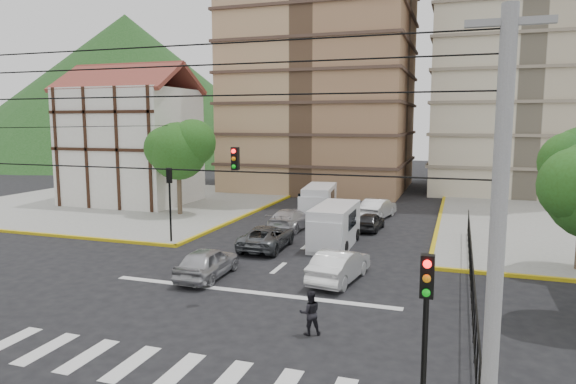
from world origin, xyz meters
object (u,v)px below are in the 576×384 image
at_px(traffic_light_se, 425,322).
at_px(traffic_light_nw, 170,192).
at_px(van_right_lane, 333,227).
at_px(car_silver_front_left, 207,262).
at_px(car_white_front_right, 339,265).
at_px(pedestrian_crosswalk, 310,313).
at_px(van_left_lane, 319,202).

relative_size(traffic_light_se, traffic_light_nw, 1.00).
height_order(van_right_lane, car_silver_front_left, van_right_lane).
bearing_deg(car_white_front_right, van_right_lane, -66.26).
xyz_separation_m(van_right_lane, pedestrian_crosswalk, (2.16, -12.39, -0.39)).
xyz_separation_m(van_right_lane, car_white_front_right, (1.78, -6.24, -0.43)).
distance_m(traffic_light_nw, car_white_front_right, 12.02).
height_order(traffic_light_se, van_right_lane, traffic_light_se).
height_order(car_silver_front_left, pedestrian_crosswalk, pedestrian_crosswalk).
bearing_deg(car_white_front_right, car_silver_front_left, 21.45).
bearing_deg(pedestrian_crosswalk, car_silver_front_left, -64.23).
height_order(traffic_light_se, van_left_lane, traffic_light_se).
xyz_separation_m(traffic_light_nw, van_right_lane, (9.35, 2.38, -1.95)).
bearing_deg(pedestrian_crosswalk, van_left_lane, -103.25).
bearing_deg(van_right_lane, pedestrian_crosswalk, -80.78).
relative_size(traffic_light_se, van_right_lane, 0.83).
height_order(traffic_light_nw, car_silver_front_left, traffic_light_nw).
height_order(van_left_lane, pedestrian_crosswalk, van_left_lane).
height_order(traffic_light_nw, car_white_front_right, traffic_light_nw).
distance_m(car_white_front_right, pedestrian_crosswalk, 6.17).
distance_m(traffic_light_se, car_silver_front_left, 14.85).
relative_size(traffic_light_nw, pedestrian_crosswalk, 2.84).
bearing_deg(traffic_light_se, traffic_light_nw, 135.00).
distance_m(van_right_lane, van_left_lane, 9.51).
distance_m(traffic_light_se, pedestrian_crosswalk, 7.31).
bearing_deg(car_white_front_right, van_left_lane, -63.62).
relative_size(car_white_front_right, pedestrian_crosswalk, 2.88).
distance_m(traffic_light_se, van_left_lane, 28.62).
bearing_deg(van_left_lane, car_white_front_right, -78.26).
xyz_separation_m(traffic_light_nw, car_silver_front_left, (5.17, -5.31, -2.39)).
height_order(car_silver_front_left, car_white_front_right, car_white_front_right).
distance_m(van_left_lane, car_silver_front_left, 16.63).
relative_size(traffic_light_nw, van_left_lane, 0.81).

